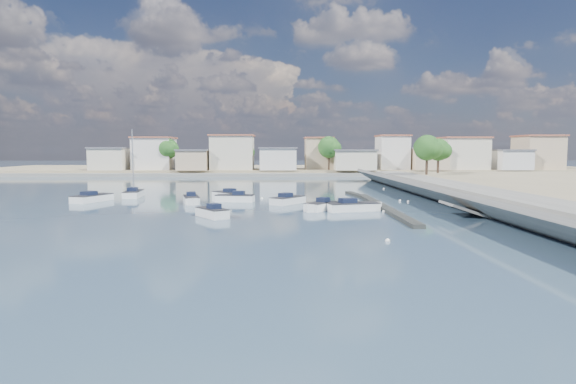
% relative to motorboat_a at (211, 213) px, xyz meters
% --- Properties ---
extents(ground, '(400.00, 400.00, 0.00)m').
position_rel_motorboat_a_xyz_m(ground, '(10.07, 35.87, -0.38)').
color(ground, '#293A52').
rests_on(ground, ground).
extents(seawall_walkway, '(5.00, 90.00, 1.80)m').
position_rel_motorboat_a_xyz_m(seawall_walkway, '(28.57, 8.87, 0.52)').
color(seawall_walkway, slate).
rests_on(seawall_walkway, ground).
extents(breakwater, '(2.00, 31.02, 0.35)m').
position_rel_motorboat_a_xyz_m(breakwater, '(16.97, 8.55, -0.21)').
color(breakwater, black).
rests_on(breakwater, ground).
extents(far_shore_land, '(160.00, 40.00, 1.40)m').
position_rel_motorboat_a_xyz_m(far_shore_land, '(10.07, 87.87, 0.32)').
color(far_shore_land, gray).
rests_on(far_shore_land, ground).
extents(far_shore_quay, '(160.00, 2.50, 0.80)m').
position_rel_motorboat_a_xyz_m(far_shore_quay, '(10.07, 66.87, 0.02)').
color(far_shore_quay, slate).
rests_on(far_shore_quay, ground).
extents(far_town, '(113.01, 12.80, 8.35)m').
position_rel_motorboat_a_xyz_m(far_town, '(20.78, 72.79, 4.56)').
color(far_town, beige).
rests_on(far_town, far_shore_land).
extents(shore_trees, '(74.56, 38.32, 7.92)m').
position_rel_motorboat_a_xyz_m(shore_trees, '(18.41, 63.98, 5.84)').
color(shore_trees, '#38281E').
rests_on(shore_trees, ground).
extents(motorboat_a, '(3.51, 4.12, 1.48)m').
position_rel_motorboat_a_xyz_m(motorboat_a, '(0.00, 0.00, 0.00)').
color(motorboat_a, white).
rests_on(motorboat_a, ground).
extents(motorboat_b, '(4.27, 4.76, 1.48)m').
position_rel_motorboat_a_xyz_m(motorboat_b, '(7.39, 10.77, -0.00)').
color(motorboat_b, white).
rests_on(motorboat_b, ground).
extents(motorboat_c, '(5.10, 2.33, 1.48)m').
position_rel_motorboat_a_xyz_m(motorboat_c, '(0.78, 13.04, 0.00)').
color(motorboat_c, white).
rests_on(motorboat_c, ground).
extents(motorboat_d, '(3.70, 4.07, 1.48)m').
position_rel_motorboat_a_xyz_m(motorboat_d, '(10.35, 4.54, -0.00)').
color(motorboat_d, white).
rests_on(motorboat_d, ground).
extents(motorboat_e, '(3.75, 5.85, 1.48)m').
position_rel_motorboat_a_xyz_m(motorboat_e, '(-15.80, 13.63, -0.00)').
color(motorboat_e, white).
rests_on(motorboat_e, ground).
extents(motorboat_f, '(4.38, 4.66, 1.48)m').
position_rel_motorboat_a_xyz_m(motorboat_f, '(-0.44, 17.15, -0.00)').
color(motorboat_f, white).
rests_on(motorboat_f, ground).
extents(motorboat_g, '(2.62, 4.79, 1.48)m').
position_rel_motorboat_a_xyz_m(motorboat_g, '(-3.78, 11.14, 0.00)').
color(motorboat_g, white).
rests_on(motorboat_g, ground).
extents(motorboat_h, '(5.94, 3.37, 1.48)m').
position_rel_motorboat_a_xyz_m(motorboat_h, '(13.89, 4.26, -0.00)').
color(motorboat_h, white).
rests_on(motorboat_h, ground).
extents(sailboat, '(2.38, 6.14, 9.00)m').
position_rel_motorboat_a_xyz_m(sailboat, '(-12.71, 19.22, 0.04)').
color(sailboat, white).
rests_on(sailboat, ground).
extents(mooring_buoys, '(18.92, 43.37, 0.34)m').
position_rel_motorboat_a_xyz_m(mooring_buoys, '(16.46, 10.49, -0.33)').
color(mooring_buoys, white).
rests_on(mooring_buoys, ground).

